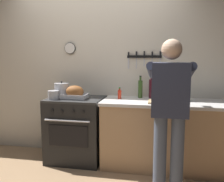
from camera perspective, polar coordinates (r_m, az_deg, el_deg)
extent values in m
cube|color=beige|center=(3.85, -3.32, 5.11)|extent=(6.00, 0.10, 2.60)
cube|color=black|center=(3.67, 7.19, 7.60)|extent=(0.48, 0.02, 0.04)
cube|color=silver|center=(3.68, 3.70, 6.16)|extent=(0.02, 0.00, 0.15)
cube|color=black|center=(3.68, 3.71, 7.99)|extent=(0.02, 0.02, 0.08)
cube|color=silver|center=(3.67, 5.42, 6.14)|extent=(0.01, 0.00, 0.15)
cube|color=black|center=(3.67, 5.44, 8.04)|extent=(0.02, 0.02, 0.09)
cube|color=silver|center=(3.66, 7.15, 6.37)|extent=(0.02, 0.00, 0.12)
cube|color=black|center=(3.66, 7.18, 8.03)|extent=(0.02, 0.02, 0.10)
cube|color=silver|center=(3.65, 8.89, 6.00)|extent=(0.02, 0.00, 0.16)
cube|color=black|center=(3.65, 8.93, 7.95)|extent=(0.02, 0.02, 0.09)
cube|color=silver|center=(3.65, 10.64, 6.17)|extent=(0.02, 0.00, 0.13)
cube|color=black|center=(3.65, 10.69, 7.95)|extent=(0.02, 0.02, 0.09)
cylinder|color=white|center=(3.90, -9.32, 9.38)|extent=(0.16, 0.02, 0.16)
torus|color=black|center=(3.90, -9.32, 9.38)|extent=(0.17, 0.02, 0.17)
cube|color=tan|center=(3.53, 14.68, -9.83)|extent=(2.00, 0.62, 0.86)
cube|color=silver|center=(3.42, 14.95, -2.63)|extent=(2.03, 0.65, 0.04)
cube|color=black|center=(3.72, -7.95, -8.61)|extent=(0.76, 0.62, 0.87)
cube|color=black|center=(3.44, -9.73, -9.82)|extent=(0.53, 0.01, 0.28)
cube|color=#2D2D2D|center=(3.62, -8.09, -1.77)|extent=(0.76, 0.62, 0.03)
cylinder|color=black|center=(3.43, -13.16, -4.26)|extent=(0.04, 0.02, 0.04)
cylinder|color=black|center=(3.38, -11.10, -4.39)|extent=(0.04, 0.02, 0.04)
cylinder|color=black|center=(3.32, -8.67, -4.53)|extent=(0.04, 0.02, 0.04)
cylinder|color=black|center=(3.28, -6.48, -4.66)|extent=(0.04, 0.02, 0.04)
cylinder|color=silver|center=(3.35, -10.00, -6.55)|extent=(0.61, 0.02, 0.02)
cylinder|color=#4C566B|center=(2.90, 10.58, -13.72)|extent=(0.14, 0.14, 0.86)
cylinder|color=#4C566B|center=(2.91, 14.24, -13.80)|extent=(0.14, 0.14, 0.86)
cube|color=#2D3347|center=(2.72, 12.87, 0.25)|extent=(0.38, 0.22, 0.56)
sphere|color=tan|center=(2.70, 13.15, 9.02)|extent=(0.21, 0.21, 0.21)
cylinder|color=#2D3347|center=(2.95, 8.78, 4.48)|extent=(0.09, 0.55, 0.22)
cylinder|color=#2D3347|center=(2.96, 16.96, 4.23)|extent=(0.09, 0.55, 0.22)
cube|color=#B7B7BC|center=(3.56, -8.25, -1.60)|extent=(0.34, 0.25, 0.01)
cube|color=#B7B7BC|center=(3.44, -8.97, -1.39)|extent=(0.34, 0.01, 0.05)
cube|color=#B7B7BC|center=(3.67, -7.60, -0.76)|extent=(0.34, 0.01, 0.05)
cube|color=#B7B7BC|center=(3.62, -10.80, -0.97)|extent=(0.01, 0.25, 0.05)
cube|color=#B7B7BC|center=(3.50, -5.64, -1.16)|extent=(0.01, 0.25, 0.05)
ellipsoid|color=brown|center=(3.55, -8.28, -0.14)|extent=(0.25, 0.18, 0.17)
cylinder|color=#B7B7BC|center=(3.69, -11.11, 0.07)|extent=(0.20, 0.20, 0.19)
cylinder|color=#B2B2B7|center=(3.68, -11.15, 1.63)|extent=(0.21, 0.21, 0.01)
sphere|color=black|center=(3.67, -11.16, 1.94)|extent=(0.03, 0.03, 0.03)
cylinder|color=#B7B7BC|center=(3.56, -12.87, -0.87)|extent=(0.15, 0.15, 0.12)
cube|color=tan|center=(3.28, 11.22, -2.42)|extent=(0.36, 0.24, 0.02)
cylinder|color=#47141E|center=(3.59, 8.74, 0.47)|extent=(0.07, 0.07, 0.26)
cylinder|color=#47141E|center=(3.58, 8.79, 2.98)|extent=(0.03, 0.03, 0.06)
cylinder|color=maroon|center=(3.57, 8.81, 3.54)|extent=(0.03, 0.03, 0.01)
cylinder|color=red|center=(3.50, 1.69, -0.79)|extent=(0.05, 0.05, 0.12)
cylinder|color=red|center=(3.49, 1.70, 0.38)|extent=(0.02, 0.02, 0.03)
cylinder|color=#197219|center=(3.49, 1.70, 0.70)|extent=(0.02, 0.02, 0.01)
cylinder|color=#385623|center=(3.60, 6.31, 0.40)|extent=(0.06, 0.06, 0.24)
cylinder|color=#385623|center=(3.58, 6.34, 2.74)|extent=(0.03, 0.03, 0.05)
cylinder|color=black|center=(3.58, 6.35, 3.28)|extent=(0.03, 0.03, 0.01)
cylinder|color=#997F4C|center=(3.56, 12.70, -0.32)|extent=(0.06, 0.06, 0.18)
cylinder|color=#997F4C|center=(3.55, 12.76, 1.47)|extent=(0.03, 0.03, 0.04)
cylinder|color=black|center=(3.54, 12.77, 1.91)|extent=(0.03, 0.03, 0.01)
cylinder|color=#338CCC|center=(3.47, 16.21, -0.67)|extent=(0.08, 0.08, 0.18)
cylinder|color=#338CCC|center=(3.45, 16.28, 1.16)|extent=(0.03, 0.03, 0.04)
cylinder|color=white|center=(3.45, 16.30, 1.61)|extent=(0.04, 0.04, 0.01)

